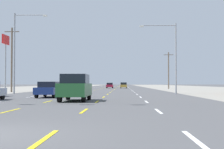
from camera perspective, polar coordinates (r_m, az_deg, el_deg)
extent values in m
plane|color=#4C4C4F|center=(74.00, -0.79, -2.61)|extent=(572.00, 572.00, 0.00)
cube|color=gray|center=(79.16, -19.00, -2.46)|extent=(28.00, 440.00, 0.01)
cube|color=gray|center=(76.88, 17.99, -2.49)|extent=(28.00, 440.00, 0.01)
cube|color=white|center=(24.12, -19.58, -4.60)|extent=(0.14, 2.60, 0.01)
cube|color=white|center=(31.21, -14.50, -3.94)|extent=(0.14, 2.60, 0.01)
cube|color=white|center=(38.46, -11.32, -3.51)|extent=(0.14, 2.60, 0.01)
cube|color=white|center=(45.78, -9.15, -3.21)|extent=(0.14, 2.60, 0.01)
cube|color=white|center=(53.16, -7.59, -2.99)|extent=(0.14, 2.60, 0.01)
cube|color=white|center=(60.57, -6.41, -2.82)|extent=(0.14, 2.60, 0.01)
cube|color=white|center=(67.99, -5.48, -2.69)|extent=(0.14, 2.60, 0.01)
cube|color=white|center=(75.43, -4.74, -2.58)|extent=(0.14, 2.60, 0.01)
cube|color=white|center=(82.89, -4.13, -2.50)|extent=(0.14, 2.60, 0.01)
cube|color=white|center=(90.35, -3.62, -2.42)|extent=(0.14, 2.60, 0.01)
cube|color=white|center=(97.81, -3.19, -2.36)|extent=(0.14, 2.60, 0.01)
cube|color=white|center=(105.28, -2.82, -2.31)|extent=(0.14, 2.60, 0.01)
cube|color=white|center=(112.76, -2.50, -2.26)|extent=(0.14, 2.60, 0.01)
cube|color=white|center=(120.24, -2.22, -2.22)|extent=(0.14, 2.60, 0.01)
cube|color=white|center=(127.72, -1.97, -2.18)|extent=(0.14, 2.60, 0.01)
cube|color=white|center=(135.20, -1.75, -2.15)|extent=(0.14, 2.60, 0.01)
cube|color=white|center=(142.68, -1.56, -2.12)|extent=(0.14, 2.60, 0.01)
cube|color=white|center=(150.17, -1.38, -2.10)|extent=(0.14, 2.60, 0.01)
cube|color=white|center=(157.66, -1.22, -2.07)|extent=(0.14, 2.60, 0.01)
cube|color=white|center=(165.15, -1.07, -2.05)|extent=(0.14, 2.60, 0.01)
cube|color=white|center=(172.63, -0.94, -2.03)|extent=(0.14, 2.60, 0.01)
cube|color=white|center=(180.13, -0.82, -2.01)|extent=(0.14, 2.60, 0.01)
cube|color=white|center=(187.62, -0.70, -2.00)|extent=(0.14, 2.60, 0.01)
cube|color=white|center=(195.11, -0.60, -1.98)|extent=(0.14, 2.60, 0.01)
cube|color=white|center=(202.60, -0.50, -1.97)|extent=(0.14, 2.60, 0.01)
cube|color=white|center=(210.09, -0.41, -1.95)|extent=(0.14, 2.60, 0.01)
cube|color=white|center=(217.59, -0.33, -1.94)|extent=(0.14, 2.60, 0.01)
cube|color=white|center=(225.08, -0.25, -1.93)|extent=(0.14, 2.60, 0.01)
cube|color=yellow|center=(15.89, -17.77, -6.23)|extent=(0.14, 2.60, 0.01)
cube|color=yellow|center=(23.07, -11.44, -4.80)|extent=(0.14, 2.60, 0.01)
cube|color=yellow|center=(30.40, -8.14, -4.04)|extent=(0.14, 2.60, 0.01)
cube|color=yellow|center=(37.81, -6.14, -3.56)|extent=(0.14, 2.60, 0.01)
cube|color=yellow|center=(45.24, -4.79, -3.24)|extent=(0.14, 2.60, 0.01)
cube|color=yellow|center=(52.69, -3.83, -3.01)|extent=(0.14, 2.60, 0.01)
cube|color=yellow|center=(60.16, -3.10, -2.84)|extent=(0.14, 2.60, 0.01)
cube|color=yellow|center=(67.63, -2.54, -2.70)|extent=(0.14, 2.60, 0.01)
cube|color=yellow|center=(75.10, -2.08, -2.59)|extent=(0.14, 2.60, 0.01)
cube|color=yellow|center=(82.59, -1.71, -2.50)|extent=(0.14, 2.60, 0.01)
cube|color=yellow|center=(90.07, -1.40, -2.43)|extent=(0.14, 2.60, 0.01)
cube|color=yellow|center=(97.56, -1.14, -2.36)|extent=(0.14, 2.60, 0.01)
cube|color=yellow|center=(105.05, -0.92, -2.31)|extent=(0.14, 2.60, 0.01)
cube|color=yellow|center=(112.54, -0.72, -2.26)|extent=(0.14, 2.60, 0.01)
cube|color=yellow|center=(120.03, -0.55, -2.22)|extent=(0.14, 2.60, 0.01)
cube|color=yellow|center=(127.52, -0.40, -2.18)|extent=(0.14, 2.60, 0.01)
cube|color=yellow|center=(135.02, -0.27, -2.15)|extent=(0.14, 2.60, 0.01)
cube|color=yellow|center=(142.51, -0.15, -2.12)|extent=(0.14, 2.60, 0.01)
cube|color=yellow|center=(150.00, -0.04, -2.10)|extent=(0.14, 2.60, 0.01)
cube|color=yellow|center=(157.50, 0.05, -2.07)|extent=(0.14, 2.60, 0.01)
cube|color=yellow|center=(164.99, 0.14, -2.05)|extent=(0.14, 2.60, 0.01)
cube|color=yellow|center=(172.49, 0.22, -2.03)|extent=(0.14, 2.60, 0.01)
cube|color=yellow|center=(179.99, 0.30, -2.01)|extent=(0.14, 2.60, 0.01)
cube|color=yellow|center=(187.48, 0.36, -2.00)|extent=(0.14, 2.60, 0.01)
cube|color=yellow|center=(194.98, 0.43, -1.98)|extent=(0.14, 2.60, 0.01)
cube|color=yellow|center=(202.48, 0.49, -1.97)|extent=(0.14, 2.60, 0.01)
cube|color=yellow|center=(209.98, 0.54, -1.95)|extent=(0.14, 2.60, 0.01)
cube|color=yellow|center=(217.47, 0.59, -1.94)|extent=(0.14, 2.60, 0.01)
cube|color=yellow|center=(224.97, 0.64, -1.93)|extent=(0.14, 2.60, 0.01)
cube|color=yellow|center=(7.74, -12.04, -11.25)|extent=(0.14, 2.60, 0.01)
cube|color=yellow|center=(15.07, -5.06, -6.55)|extent=(0.14, 2.60, 0.01)
cube|color=yellow|center=(22.52, -2.71, -4.91)|extent=(0.14, 2.60, 0.01)
cube|color=yellow|center=(29.99, -1.53, -4.09)|extent=(0.14, 2.60, 0.01)
cube|color=yellow|center=(37.47, -0.82, -3.59)|extent=(0.14, 2.60, 0.01)
cube|color=yellow|center=(44.96, -0.35, -3.26)|extent=(0.14, 2.60, 0.01)
cube|color=yellow|center=(52.45, -0.02, -3.02)|extent=(0.14, 2.60, 0.01)
cube|color=yellow|center=(59.95, 0.24, -2.84)|extent=(0.14, 2.60, 0.01)
cube|color=yellow|center=(67.44, 0.43, -2.71)|extent=(0.14, 2.60, 0.01)
cube|color=yellow|center=(74.94, 0.59, -2.59)|extent=(0.14, 2.60, 0.01)
cube|color=yellow|center=(82.43, 0.72, -2.50)|extent=(0.14, 2.60, 0.01)
cube|color=yellow|center=(89.93, 0.82, -2.43)|extent=(0.14, 2.60, 0.01)
cube|color=yellow|center=(97.43, 0.91, -2.36)|extent=(0.14, 2.60, 0.01)
cube|color=yellow|center=(104.93, 0.99, -2.31)|extent=(0.14, 2.60, 0.01)
cube|color=yellow|center=(112.43, 1.06, -2.26)|extent=(0.14, 2.60, 0.01)
cube|color=yellow|center=(119.92, 1.12, -2.22)|extent=(0.14, 2.60, 0.01)
cube|color=yellow|center=(127.42, 1.17, -2.18)|extent=(0.14, 2.60, 0.01)
cube|color=yellow|center=(134.92, 1.22, -2.15)|extent=(0.14, 2.60, 0.01)
cube|color=yellow|center=(142.42, 1.26, -2.12)|extent=(0.14, 2.60, 0.01)
cube|color=yellow|center=(149.92, 1.29, -2.10)|extent=(0.14, 2.60, 0.01)
cube|color=yellow|center=(157.42, 1.33, -2.07)|extent=(0.14, 2.60, 0.01)
cube|color=yellow|center=(164.92, 1.36, -2.05)|extent=(0.14, 2.60, 0.01)
cube|color=yellow|center=(172.42, 1.39, -2.03)|extent=(0.14, 2.60, 0.01)
cube|color=yellow|center=(179.92, 1.41, -2.01)|extent=(0.14, 2.60, 0.01)
cube|color=yellow|center=(187.42, 1.44, -2.00)|extent=(0.14, 2.60, 0.01)
cube|color=yellow|center=(194.92, 1.46, -1.98)|extent=(0.14, 2.60, 0.01)
cube|color=yellow|center=(202.42, 1.48, -1.97)|extent=(0.14, 2.60, 0.01)
cube|color=yellow|center=(209.92, 1.50, -1.95)|extent=(0.14, 2.60, 0.01)
cube|color=yellow|center=(217.41, 1.51, -1.94)|extent=(0.14, 2.60, 0.01)
cube|color=yellow|center=(224.91, 1.53, -1.93)|extent=(0.14, 2.60, 0.01)
cube|color=white|center=(7.70, 14.69, -11.29)|extent=(0.14, 2.60, 0.01)
cube|color=white|center=(15.05, 8.37, -6.55)|extent=(0.14, 2.60, 0.01)
cube|color=white|center=(22.50, 6.24, -4.91)|extent=(0.14, 2.60, 0.01)
cube|color=white|center=(29.98, 5.18, -4.08)|extent=(0.14, 2.60, 0.01)
cube|color=white|center=(37.46, 4.54, -3.59)|extent=(0.14, 2.60, 0.01)
cube|color=white|center=(44.95, 4.12, -3.26)|extent=(0.14, 2.60, 0.01)
cube|color=white|center=(52.45, 3.81, -3.02)|extent=(0.14, 2.60, 0.01)
cube|color=white|center=(59.94, 3.59, -2.84)|extent=(0.14, 2.60, 0.01)
cube|color=white|center=(67.44, 3.41, -2.70)|extent=(0.14, 2.60, 0.01)
cube|color=white|center=(74.93, 3.27, -2.59)|extent=(0.14, 2.60, 0.01)
cube|color=white|center=(82.43, 3.15, -2.50)|extent=(0.14, 2.60, 0.01)
cube|color=white|center=(89.93, 3.06, -2.43)|extent=(0.14, 2.60, 0.01)
cube|color=white|center=(97.43, 2.97, -2.36)|extent=(0.14, 2.60, 0.01)
cube|color=white|center=(104.92, 2.90, -2.31)|extent=(0.14, 2.60, 0.01)
cube|color=white|center=(112.42, 2.84, -2.26)|extent=(0.14, 2.60, 0.01)
cube|color=white|center=(119.92, 2.79, -2.22)|extent=(0.14, 2.60, 0.01)
cube|color=white|center=(127.42, 2.74, -2.18)|extent=(0.14, 2.60, 0.01)
cube|color=white|center=(134.92, 2.70, -2.15)|extent=(0.14, 2.60, 0.01)
cube|color=white|center=(142.42, 2.67, -2.12)|extent=(0.14, 2.60, 0.01)
cube|color=white|center=(149.92, 2.63, -2.09)|extent=(0.14, 2.60, 0.01)
cube|color=white|center=(157.42, 2.60, -2.07)|extent=(0.14, 2.60, 0.01)
cube|color=white|center=(164.92, 2.58, -2.05)|extent=(0.14, 2.60, 0.01)
cube|color=white|center=(172.42, 2.55, -2.03)|extent=(0.14, 2.60, 0.01)
cube|color=white|center=(179.92, 2.53, -2.01)|extent=(0.14, 2.60, 0.01)
cube|color=white|center=(187.42, 2.51, -2.00)|extent=(0.14, 2.60, 0.01)
cube|color=white|center=(194.91, 2.49, -1.98)|extent=(0.14, 2.60, 0.01)
cube|color=white|center=(202.41, 2.47, -1.97)|extent=(0.14, 2.60, 0.01)
cube|color=white|center=(209.91, 2.45, -1.95)|extent=(0.14, 2.60, 0.01)
cube|color=white|center=(217.41, 2.44, -1.94)|extent=(0.14, 2.60, 0.01)
cube|color=white|center=(224.91, 2.42, -1.93)|extent=(0.14, 2.60, 0.01)
cube|color=#235B2D|center=(23.68, -6.61, -2.72)|extent=(1.98, 4.90, 0.92)
cube|color=black|center=(23.63, -6.62, -0.78)|extent=(1.82, 2.70, 0.68)
cylinder|color=black|center=(25.50, -7.91, -3.67)|extent=(0.26, 0.76, 0.76)
cylinder|color=black|center=(25.27, -4.15, -3.70)|extent=(0.26, 0.76, 0.76)
cylinder|color=black|center=(22.16, -9.43, -3.98)|extent=(0.26, 0.76, 0.76)
cylinder|color=black|center=(21.89, -5.10, -4.02)|extent=(0.26, 0.76, 0.76)
cylinder|color=black|center=(27.04, -19.14, -3.61)|extent=(0.22, 0.64, 0.64)
cube|color=navy|center=(30.12, -11.25, -2.86)|extent=(1.80, 4.50, 0.62)
cube|color=black|center=(30.01, -11.29, -1.78)|extent=(1.62, 2.10, 0.52)
cylinder|color=black|center=(31.81, -11.96, -3.35)|extent=(0.22, 0.64, 0.64)
cylinder|color=black|center=(31.48, -9.24, -3.38)|extent=(0.22, 0.64, 0.64)
cylinder|color=black|center=(28.82, -13.45, -3.52)|extent=(0.22, 0.64, 0.64)
cylinder|color=black|center=(28.44, -10.46, -3.56)|extent=(0.22, 0.64, 0.64)
cube|color=#B28C33|center=(83.09, 2.10, -2.07)|extent=(1.72, 3.90, 0.66)
cube|color=black|center=(82.84, 2.10, -1.64)|extent=(1.58, 1.90, 0.58)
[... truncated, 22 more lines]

